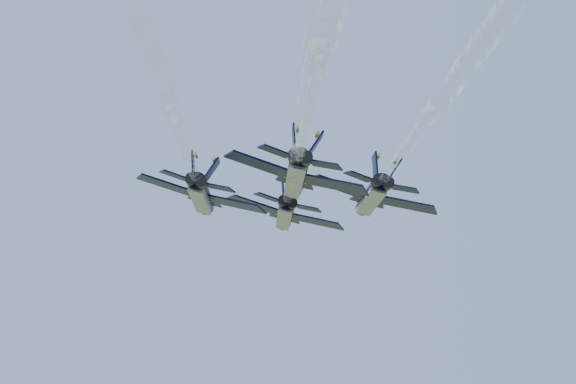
# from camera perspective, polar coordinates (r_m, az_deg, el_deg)

# --- Properties ---
(jet_lead) EXTENTS (14.64, 19.48, 5.36)m
(jet_lead) POSITION_cam_1_polar(r_m,az_deg,el_deg) (99.96, -0.20, -1.60)
(jet_lead) COLOR black
(jet_left) EXTENTS (14.64, 19.48, 5.36)m
(jet_left) POSITION_cam_1_polar(r_m,az_deg,el_deg) (90.46, -6.13, -0.30)
(jet_left) COLOR black
(jet_right) EXTENTS (14.64, 19.48, 5.36)m
(jet_right) POSITION_cam_1_polar(r_m,az_deg,el_deg) (90.90, 5.95, -0.37)
(jet_right) COLOR black
(jet_slot) EXTENTS (14.64, 19.48, 5.36)m
(jet_slot) POSITION_cam_1_polar(r_m,az_deg,el_deg) (81.11, 0.57, 1.11)
(jet_slot) COLOR black
(smoke_trail_lead) EXTENTS (9.16, 70.15, 2.29)m
(smoke_trail_lead) POSITION_cam_1_polar(r_m,az_deg,el_deg) (50.52, 2.08, 10.13)
(smoke_trail_lead) COLOR white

